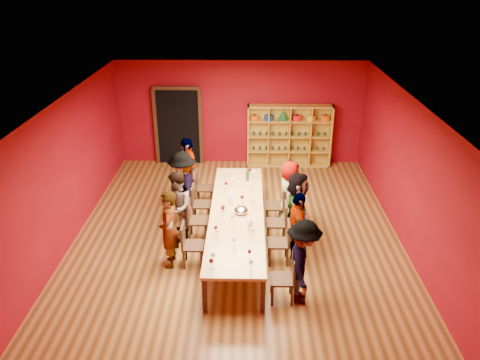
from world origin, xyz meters
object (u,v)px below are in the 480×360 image
wine_bottle (247,176)px  chair_person_left_1 (189,243)px  chair_person_left_3 (198,202)px  chair_person_left_4 (201,185)px  person_right_0 (303,262)px  person_left_1 (169,229)px  person_left_3 (183,188)px  chair_person_left_2 (194,218)px  person_left_2 (178,206)px  person_right_2 (297,208)px  chair_person_right_0 (287,276)px  chair_person_right_3 (278,203)px  shelving_unit (289,133)px  person_right_3 (290,193)px  tasting_table (237,214)px  person_left_4 (188,172)px  person_right_1 (298,229)px  chair_person_right_1 (283,240)px  chair_person_right_2 (280,220)px  spittoon_bowl (241,210)px

wine_bottle → chair_person_left_1: bearing=-115.6°
wine_bottle → chair_person_left_3: bearing=-150.5°
chair_person_left_4 → person_right_0: (2.08, -3.60, 0.29)m
person_left_1 → person_left_3: bearing=174.0°
chair_person_left_2 → person_left_2: size_ratio=0.58×
chair_person_left_2 → person_right_0: bearing=-43.9°
person_left_1 → person_right_2: 2.69m
chair_person_right_0 → chair_person_right_3: bearing=90.0°
shelving_unit → chair_person_left_4: size_ratio=2.70×
person_right_3 → shelving_unit: bearing=3.5°
chair_person_left_3 → chair_person_right_3: size_ratio=1.00×
tasting_table → chair_person_left_1: size_ratio=5.06×
person_left_3 → person_right_2: bearing=62.2°
shelving_unit → chair_person_left_1: size_ratio=2.70×
chair_person_left_1 → chair_person_right_3: bearing=42.4°
person_left_1 → person_right_2: (2.53, 0.90, 0.01)m
chair_person_left_1 → person_right_0: 2.34m
person_left_1 → person_left_2: size_ratio=1.03×
person_left_2 → chair_person_right_0: size_ratio=1.72×
chair_person_left_3 → person_left_4: person_left_4 is taller
chair_person_left_2 → person_right_0: size_ratio=0.56×
chair_person_right_0 → person_right_1: bearing=76.4°
chair_person_right_3 → person_left_3: bearing=178.7°
chair_person_right_0 → person_left_1: bearing=154.9°
chair_person_left_4 → chair_person_right_1: size_ratio=1.00×
person_right_3 → wine_bottle: size_ratio=4.85×
tasting_table → person_left_2: 1.27m
chair_person_right_0 → person_right_0: bearing=0.0°
tasting_table → chair_person_right_1: (0.91, -0.67, -0.20)m
person_left_4 → person_right_0: 4.32m
shelving_unit → person_right_3: 3.47m
tasting_table → chair_person_right_1: 1.15m
chair_person_right_2 → spittoon_bowl: bearing=-168.4°
chair_person_right_3 → chair_person_right_2: bearing=-90.0°
shelving_unit → chair_person_right_0: 6.18m
shelving_unit → chair_person_right_3: shelving_unit is taller
person_left_2 → tasting_table: bearing=76.1°
shelving_unit → spittoon_bowl: (-1.31, -4.38, -0.17)m
person_left_4 → chair_person_left_4: bearing=65.9°
spittoon_bowl → person_right_1: bearing=-29.0°
person_right_1 → chair_person_right_2: (-0.28, 0.78, -0.26)m
person_right_0 → chair_person_right_3: 2.72m
person_left_4 → wine_bottle: (1.43, -0.22, 0.01)m
chair_person_left_2 → person_right_3: bearing=18.4°
spittoon_bowl → person_left_3: bearing=143.4°
wine_bottle → spittoon_bowl: bearing=-94.4°
shelving_unit → chair_person_right_0: size_ratio=2.70×
person_left_1 → chair_person_right_3: 2.77m
person_left_3 → person_left_2: bearing=-11.9°
chair_person_right_3 → chair_person_left_2: bearing=-159.3°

